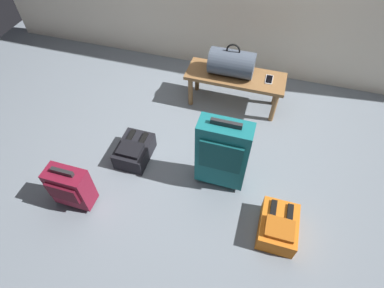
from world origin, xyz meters
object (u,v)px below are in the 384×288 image
at_px(backpack_dark, 134,151).
at_px(cell_phone, 269,79).
at_px(backpack_orange, 278,226).
at_px(bench, 235,80).
at_px(suitcase_upright_teal, 222,154).
at_px(suitcase_small_burgundy, 70,187).
at_px(duffel_bag_slate, 232,63).

bearing_deg(backpack_dark, cell_phone, 43.51).
bearing_deg(backpack_orange, bench, 114.85).
bearing_deg(backpack_dark, backpack_orange, -15.48).
height_order(bench, suitcase_upright_teal, suitcase_upright_teal).
xyz_separation_m(bench, suitcase_upright_teal, (0.09, -1.02, 0.05)).
relative_size(cell_phone, suitcase_upright_teal, 0.19).
bearing_deg(suitcase_small_burgundy, duffel_bag_slate, 59.12).
distance_m(bench, duffel_bag_slate, 0.20).
distance_m(duffel_bag_slate, suitcase_upright_teal, 1.04).
bearing_deg(backpack_dark, bench, 53.69).
bearing_deg(backpack_orange, duffel_bag_slate, 116.74).
bearing_deg(suitcase_upright_teal, cell_phone, 77.09).
bearing_deg(suitcase_upright_teal, duffel_bag_slate, 98.33).
xyz_separation_m(duffel_bag_slate, backpack_dark, (-0.67, -0.99, -0.43)).
bearing_deg(backpack_orange, suitcase_upright_teal, 147.47).
relative_size(bench, cell_phone, 6.94).
bearing_deg(suitcase_small_burgundy, backpack_dark, 65.20).
bearing_deg(backpack_dark, duffel_bag_slate, 55.84).
distance_m(suitcase_small_burgundy, backpack_orange, 1.65).
bearing_deg(duffel_bag_slate, bench, 0.00).
height_order(suitcase_upright_teal, backpack_dark, suitcase_upright_teal).
height_order(suitcase_small_burgundy, backpack_orange, suitcase_small_burgundy).
bearing_deg(backpack_dark, suitcase_small_burgundy, -114.80).
bearing_deg(duffel_bag_slate, suitcase_upright_teal, -81.67).
bearing_deg(bench, cell_phone, 2.77).
bearing_deg(bench, suitcase_small_burgundy, -122.35).
distance_m(backpack_dark, backpack_orange, 1.41).
bearing_deg(cell_phone, duffel_bag_slate, -177.63).
height_order(bench, backpack_dark, bench).
relative_size(bench, suitcase_upright_teal, 1.34).
relative_size(suitcase_small_burgundy, backpack_orange, 1.21).
bearing_deg(backpack_dark, suitcase_upright_teal, -2.30).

